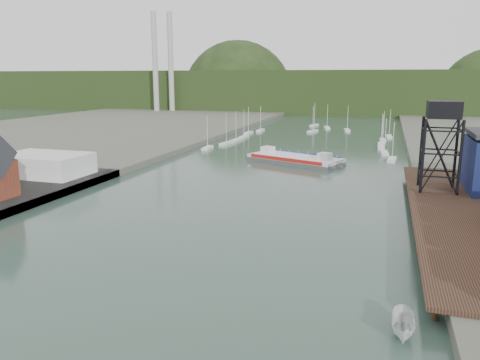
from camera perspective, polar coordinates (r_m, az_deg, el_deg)
The scene contains 9 objects.
ground at distance 46.32m, azimuth -19.68°, elevation -17.07°, with size 600.00×600.00×0.00m, color #2A4235.
east_pier at distance 80.09m, azimuth 25.04°, elevation -3.47°, with size 14.00×70.00×2.45m.
white_shed at distance 108.76m, azimuth -22.72°, elevation 1.76°, with size 18.00×12.00×4.50m, color silver.
lift_tower at distance 90.33m, azimuth 23.55°, elevation 7.25°, with size 6.50×6.50×16.00m.
marina_sailboats at distance 173.34m, azimuth 8.83°, elevation 5.08°, with size 57.71×92.65×0.90m.
smokestacks at distance 295.12m, azimuth -9.37°, elevation 13.84°, with size 11.20×8.20×60.00m.
distant_hills at distance 334.46m, azimuth 12.50°, elevation 10.17°, with size 500.00×120.00×80.00m.
chain_ferry at distance 124.35m, azimuth 6.72°, elevation 2.56°, with size 26.39×18.10×3.53m.
motorboat at distance 45.06m, azimuth 19.30°, elevation -16.44°, with size 1.99×5.30×2.05m, color silver.
Camera 1 is at (25.51, -31.59, 22.31)m, focal length 35.00 mm.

